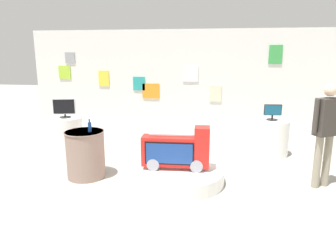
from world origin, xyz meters
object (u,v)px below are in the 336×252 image
at_px(main_display_pedestal, 175,175).
at_px(display_pedestal_left_rear, 67,134).
at_px(novelty_firetruck_tv, 177,151).
at_px(display_pedestal_center_rear, 271,137).
at_px(tv_on_left_rear, 65,108).
at_px(side_table_round, 86,154).
at_px(bottle_on_side_table, 90,127).
at_px(tv_on_center_rear, 273,112).
at_px(shopper_browsing_near_truck, 326,128).

bearing_deg(main_display_pedestal, display_pedestal_left_rear, 153.10).
distance_m(novelty_firetruck_tv, display_pedestal_center_rear, 2.55).
bearing_deg(tv_on_left_rear, display_pedestal_left_rear, 75.31).
bearing_deg(display_pedestal_center_rear, novelty_firetruck_tv, -135.11).
bearing_deg(novelty_firetruck_tv, side_table_round, -178.90).
bearing_deg(display_pedestal_center_rear, bottle_on_side_table, -150.95).
distance_m(main_display_pedestal, bottle_on_side_table, 1.69).
relative_size(main_display_pedestal, bottle_on_side_table, 7.44).
height_order(novelty_firetruck_tv, bottle_on_side_table, bottle_on_side_table).
relative_size(side_table_round, bottle_on_side_table, 3.76).
bearing_deg(tv_on_center_rear, tv_on_left_rear, -174.27).
bearing_deg(novelty_firetruck_tv, bottle_on_side_table, -178.38).
height_order(novelty_firetruck_tv, side_table_round, novelty_firetruck_tv).
bearing_deg(display_pedestal_center_rear, shopper_browsing_near_truck, -70.36).
bearing_deg(display_pedestal_center_rear, main_display_pedestal, -135.55).
bearing_deg(main_display_pedestal, tv_on_center_rear, 44.39).
bearing_deg(tv_on_center_rear, novelty_firetruck_tv, -135.16).
distance_m(tv_on_center_rear, shopper_browsing_near_truck, 1.70).
height_order(main_display_pedestal, novelty_firetruck_tv, novelty_firetruck_tv).
distance_m(main_display_pedestal, novelty_firetruck_tv, 0.42).
distance_m(display_pedestal_left_rear, display_pedestal_center_rear, 4.49).
relative_size(novelty_firetruck_tv, display_pedestal_center_rear, 1.49).
bearing_deg(bottle_on_side_table, shopper_browsing_near_truck, 3.51).
distance_m(main_display_pedestal, side_table_round, 1.63).
height_order(display_pedestal_left_rear, tv_on_center_rear, tv_on_center_rear).
relative_size(main_display_pedestal, display_pedestal_left_rear, 2.16).
distance_m(tv_on_center_rear, bottle_on_side_table, 3.78).
relative_size(display_pedestal_left_rear, bottle_on_side_table, 3.44).
xyz_separation_m(side_table_round, shopper_browsing_near_truck, (3.99, 0.23, 0.57)).
bearing_deg(display_pedestal_center_rear, tv_on_left_rear, -174.22).
relative_size(novelty_firetruck_tv, shopper_browsing_near_truck, 0.67).
bearing_deg(novelty_firetruck_tv, tv_on_center_rear, 44.84).
distance_m(novelty_firetruck_tv, display_pedestal_left_rear, 2.99).
height_order(display_pedestal_center_rear, shopper_browsing_near_truck, shopper_browsing_near_truck).
height_order(tv_on_left_rear, side_table_round, tv_on_left_rear).
relative_size(display_pedestal_center_rear, shopper_browsing_near_truck, 0.45).
bearing_deg(display_pedestal_center_rear, side_table_round, -151.90).
bearing_deg(side_table_round, novelty_firetruck_tv, 1.10).
xyz_separation_m(display_pedestal_center_rear, shopper_browsing_near_truck, (0.57, -1.60, 0.62)).
distance_m(tv_on_left_rear, display_pedestal_center_rear, 4.53).
relative_size(main_display_pedestal, tv_on_left_rear, 3.42).
relative_size(tv_on_center_rear, bottle_on_side_table, 1.64).
height_order(tv_on_left_rear, display_pedestal_center_rear, tv_on_left_rear).
xyz_separation_m(side_table_round, bottle_on_side_table, (0.11, -0.01, 0.50)).
xyz_separation_m(display_pedestal_center_rear, side_table_round, (-3.42, -1.83, 0.04)).
xyz_separation_m(tv_on_center_rear, shopper_browsing_near_truck, (0.57, -1.60, 0.06)).
xyz_separation_m(main_display_pedestal, shopper_browsing_near_truck, (2.39, 0.19, 0.88)).
xyz_separation_m(novelty_firetruck_tv, display_pedestal_left_rear, (-2.67, 1.35, -0.16)).
height_order(display_pedestal_center_rear, side_table_round, side_table_round).
relative_size(tv_on_left_rear, side_table_round, 0.58).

